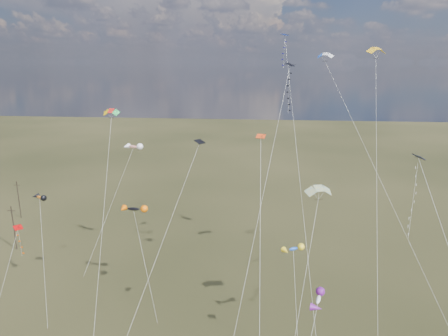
# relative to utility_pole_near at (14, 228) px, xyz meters

# --- Properties ---
(utility_pole_near) EXTENTS (1.40, 0.20, 8.00)m
(utility_pole_near) POSITION_rel_utility_pole_near_xyz_m (0.00, 0.00, 0.00)
(utility_pole_near) COLOR black
(utility_pole_near) RESTS_ON ground
(utility_pole_far) EXTENTS (1.40, 0.20, 8.00)m
(utility_pole_far) POSITION_rel_utility_pole_near_xyz_m (-8.00, 14.00, 0.00)
(utility_pole_far) COLOR black
(utility_pole_far) RESTS_ON ground
(diamond_black_high) EXTENTS (7.45, 25.33, 31.80)m
(diamond_black_high) POSITION_rel_utility_pole_near_xyz_m (45.36, -11.49, 22.97)
(diamond_black_high) COLOR black
(diamond_black_high) RESTS_ON ground
(diamond_navy_tall) EXTENTS (4.85, 20.34, 35.51)m
(diamond_navy_tall) POSITION_rel_utility_pole_near_xyz_m (45.61, -5.94, 26.48)
(diamond_navy_tall) COLOR #0B1850
(diamond_navy_tall) RESTS_ON ground
(diamond_black_mid) EXTENTS (8.60, 13.52, 23.74)m
(diamond_black_mid) POSITION_rel_utility_pole_near_xyz_m (33.97, -21.65, 13.33)
(diamond_black_mid) COLOR black
(diamond_black_mid) RESTS_ON ground
(diamond_red_low) EXTENTS (1.29, 10.45, 12.38)m
(diamond_red_low) POSITION_rel_utility_pole_near_xyz_m (13.09, -17.91, 5.80)
(diamond_red_low) COLOR #B10607
(diamond_red_low) RESTS_ON ground
(diamond_navy_right) EXTENTS (7.03, 16.13, 24.80)m
(diamond_navy_right) POSITION_rel_utility_pole_near_xyz_m (55.42, -28.71, 16.24)
(diamond_navy_right) COLOR #0D1547
(diamond_navy_right) RESTS_ON ground
(diamond_orange_center) EXTENTS (1.29, 22.80, 25.32)m
(diamond_orange_center) POSITION_rel_utility_pole_near_xyz_m (42.88, -30.29, 13.16)
(diamond_orange_center) COLOR #EA4011
(diamond_orange_center) RESTS_ON ground
(parafoil_yellow) EXTENTS (4.25, 25.17, 34.12)m
(parafoil_yellow) POSITION_rel_utility_pole_near_xyz_m (56.58, -6.63, 29.23)
(parafoil_yellow) COLOR gold
(parafoil_yellow) RESTS_ON ground
(parafoil_blue_white) EXTENTS (15.90, 19.58, 33.55)m
(parafoil_blue_white) POSITION_rel_utility_pole_near_xyz_m (51.42, 0.49, 28.67)
(parafoil_blue_white) COLOR blue
(parafoil_blue_white) RESTS_ON ground
(parafoil_striped) EXTENTS (5.97, 16.04, 18.99)m
(parafoil_striped) POSITION_rel_utility_pole_near_xyz_m (49.17, -16.88, 14.14)
(parafoil_striped) COLOR yellow
(parafoil_striped) RESTS_ON ground
(parafoil_tricolor) EXTENTS (2.57, 15.61, 27.01)m
(parafoil_tricolor) POSITION_rel_utility_pole_near_xyz_m (25.54, -16.45, 22.15)
(parafoil_tricolor) COLOR #E2B208
(parafoil_tricolor) RESTS_ON ground
(novelty_black_orange) EXTENTS (6.83, 8.53, 12.83)m
(novelty_black_orange) POSITION_rel_utility_pole_near_xyz_m (25.21, -9.97, 8.15)
(novelty_black_orange) COLOR black
(novelty_black_orange) RESTS_ON ground
(novelty_orange_black) EXTENTS (5.16, 8.91, 14.86)m
(novelty_orange_black) POSITION_rel_utility_pole_near_xyz_m (13.23, -12.47, 10.24)
(novelty_orange_black) COLOR orange
(novelty_orange_black) RESTS_ON ground
(novelty_white_purple) EXTENTS (3.76, 8.26, 13.02)m
(novelty_white_purple) POSITION_rel_utility_pole_near_xyz_m (47.84, -29.93, 8.43)
(novelty_white_purple) COLOR white
(novelty_white_purple) RESTS_ON ground
(novelty_redwhite_stripe) EXTENTS (7.87, 9.89, 19.39)m
(novelty_redwhite_stripe) POSITION_rel_utility_pole_near_xyz_m (21.97, 0.65, 14.63)
(novelty_redwhite_stripe) COLOR red
(novelty_redwhite_stripe) RESTS_ON ground
(novelty_blue_yellow) EXTENTS (2.42, 7.63, 11.61)m
(novelty_blue_yellow) POSITION_rel_utility_pole_near_xyz_m (46.61, -17.74, 7.04)
(novelty_blue_yellow) COLOR blue
(novelty_blue_yellow) RESTS_ON ground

